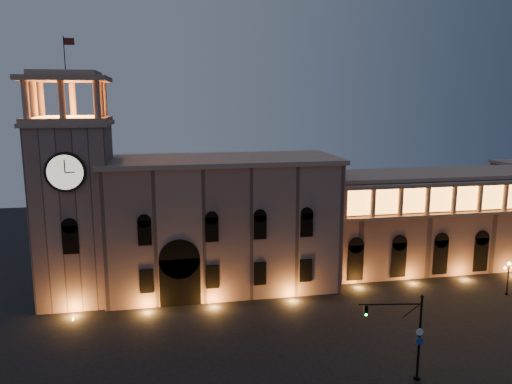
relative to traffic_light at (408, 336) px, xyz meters
The scene contains 6 objects.
ground 13.05m from the traffic_light, 158.14° to the left, with size 160.00×160.00×0.00m, color black.
government_building 30.11m from the traffic_light, 117.01° to the left, with size 30.80×12.80×17.60m.
clock_tower 41.73m from the traffic_light, 141.32° to the left, with size 9.80×9.80×32.40m.
colonnade_wing 35.28m from the traffic_light, 54.21° to the left, with size 40.60×11.50×14.50m.
traffic_light is the anchor object (origin of this frame).
street_lamp_near 27.67m from the traffic_light, 35.42° to the left, with size 1.54×0.46×4.45m.
Camera 1 is at (-9.88, -42.74, 25.25)m, focal length 35.00 mm.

